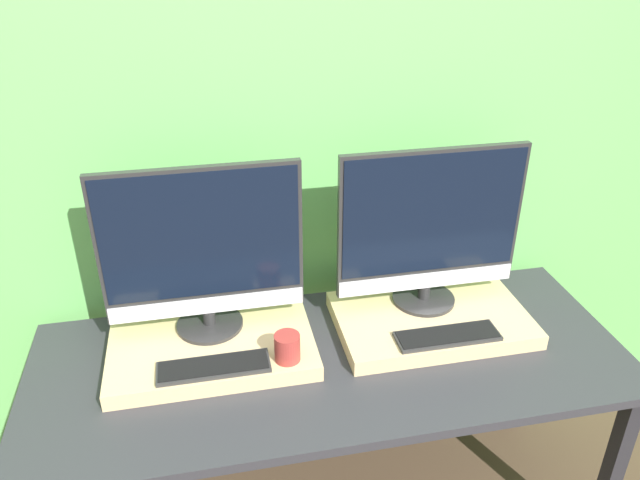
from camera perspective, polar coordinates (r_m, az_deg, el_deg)
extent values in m
cube|color=#66B75B|center=(2.05, -1.52, 9.91)|extent=(8.00, 0.04, 2.60)
cube|color=#2D2D33|center=(1.97, 1.03, -10.97)|extent=(1.84, 0.72, 0.03)
cube|color=#232328|center=(2.33, 25.14, -18.72)|extent=(0.05, 0.05, 0.69)
cube|color=#232328|center=(2.45, -21.45, -14.94)|extent=(0.05, 0.05, 0.69)
cube|color=#232328|center=(2.68, 17.91, -10.00)|extent=(0.05, 0.05, 0.69)
cube|color=#D6B77F|center=(1.98, -9.83, -9.64)|extent=(0.62, 0.39, 0.05)
cylinder|color=#282828|center=(2.03, -10.03, -7.57)|extent=(0.21, 0.21, 0.01)
cylinder|color=#282828|center=(2.01, -10.10, -6.93)|extent=(0.04, 0.04, 0.04)
cube|color=#282828|center=(1.87, -10.77, -0.31)|extent=(0.60, 0.02, 0.48)
cube|color=black|center=(1.85, -10.83, 0.31)|extent=(0.58, 0.00, 0.40)
cube|color=silver|center=(1.97, -10.20, -5.92)|extent=(0.59, 0.00, 0.06)
cube|color=#2D2D2D|center=(1.86, -9.68, -11.39)|extent=(0.32, 0.10, 0.01)
cube|color=black|center=(1.85, -9.70, -11.21)|extent=(0.31, 0.09, 0.00)
cylinder|color=#9E332D|center=(1.85, -3.01, -9.78)|extent=(0.08, 0.08, 0.09)
cube|color=#D6B77F|center=(2.10, 10.11, -7.18)|extent=(0.62, 0.39, 0.05)
cylinder|color=#282828|center=(2.15, 9.43, -5.29)|extent=(0.21, 0.21, 0.01)
cylinder|color=#282828|center=(2.13, 9.49, -4.66)|extent=(0.04, 0.04, 0.04)
cube|color=#282828|center=(2.00, 10.08, 1.70)|extent=(0.60, 0.02, 0.48)
cube|color=black|center=(1.98, 10.29, 2.30)|extent=(0.58, 0.00, 0.40)
cube|color=silver|center=(2.09, 9.73, -3.67)|extent=(0.59, 0.00, 0.06)
cube|color=#2D2D2D|center=(1.99, 11.57, -8.61)|extent=(0.32, 0.10, 0.01)
cube|color=black|center=(1.98, 11.59, -8.44)|extent=(0.31, 0.09, 0.00)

